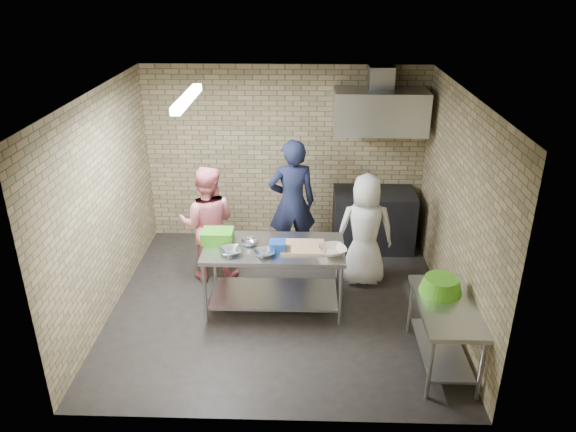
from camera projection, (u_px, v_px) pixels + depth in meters
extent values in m
plane|color=black|center=(280.00, 304.00, 7.10)|extent=(4.20, 4.20, 0.00)
plane|color=black|center=(278.00, 94.00, 5.98)|extent=(4.20, 4.20, 0.00)
cube|color=tan|center=(285.00, 155.00, 8.36)|extent=(4.20, 0.06, 2.70)
cube|color=tan|center=(268.00, 300.00, 4.72)|extent=(4.20, 0.06, 2.70)
cube|color=tan|center=(104.00, 205.00, 6.60)|extent=(0.06, 4.00, 2.70)
cube|color=tan|center=(457.00, 210.00, 6.48)|extent=(0.06, 4.00, 2.70)
cube|color=#B1B3B8|center=(274.00, 277.00, 6.87)|extent=(1.71, 0.85, 0.85)
cube|color=silver|center=(443.00, 334.00, 5.89)|extent=(0.60, 1.20, 0.75)
cube|color=black|center=(373.00, 220.00, 8.38)|extent=(1.20, 0.70, 0.90)
cube|color=silver|center=(380.00, 112.00, 7.74)|extent=(1.30, 0.60, 0.60)
cube|color=#A5A8AD|center=(381.00, 77.00, 7.69)|extent=(0.35, 0.30, 0.30)
cube|color=#3F2B19|center=(399.00, 121.00, 7.98)|extent=(0.80, 0.20, 0.04)
cube|color=white|center=(187.00, 98.00, 6.04)|extent=(0.10, 1.25, 0.08)
cube|color=#3A9A1C|center=(218.00, 236.00, 6.79)|extent=(0.38, 0.28, 0.15)
cube|color=#1746AD|center=(278.00, 246.00, 6.57)|extent=(0.19, 0.19, 0.12)
cube|color=tan|center=(303.00, 247.00, 6.66)|extent=(0.52, 0.40, 0.03)
imported|color=#ABADB2|center=(231.00, 252.00, 6.51)|extent=(0.33, 0.33, 0.07)
imported|color=#B3B5BA|center=(250.00, 242.00, 6.73)|extent=(0.26, 0.26, 0.06)
imported|color=silver|center=(264.00, 253.00, 6.48)|extent=(0.31, 0.31, 0.06)
imported|color=beige|center=(332.00, 250.00, 6.52)|extent=(0.41, 0.41, 0.08)
cylinder|color=#B22619|center=(382.00, 113.00, 7.94)|extent=(0.07, 0.07, 0.18)
cylinder|color=green|center=(410.00, 115.00, 7.94)|extent=(0.06, 0.06, 0.15)
imported|color=black|center=(292.00, 203.00, 7.75)|extent=(0.75, 0.57, 1.85)
imported|color=pink|center=(208.00, 224.00, 7.41)|extent=(0.79, 0.62, 1.61)
imported|color=white|center=(365.00, 230.00, 7.31)|extent=(0.76, 0.49, 1.54)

